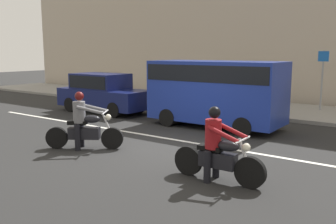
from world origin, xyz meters
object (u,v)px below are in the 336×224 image
motorcycle_with_rider_gray (84,126)px  motorcycle_with_rider_crimson (217,151)px  parked_sedan_navy (103,92)px  street_sign_post (322,74)px  parked_van_cobalt_blue (216,89)px

motorcycle_with_rider_gray → motorcycle_with_rider_crimson: motorcycle_with_rider_gray is taller
motorcycle_with_rider_gray → parked_sedan_navy: bearing=130.6°
motorcycle_with_rider_gray → parked_sedan_navy: parked_sedan_navy is taller
motorcycle_with_rider_gray → street_sign_post: street_sign_post is taller
motorcycle_with_rider_crimson → parked_van_cobalt_blue: 5.65m
parked_van_cobalt_blue → parked_sedan_navy: bearing=179.5°
parked_van_cobalt_blue → street_sign_post: (2.36, 5.33, 0.34)m
motorcycle_with_rider_crimson → street_sign_post: bearing=91.9°
motorcycle_with_rider_gray → parked_van_cobalt_blue: parked_van_cobalt_blue is taller
motorcycle_with_rider_crimson → parked_sedan_navy: bearing=149.3°
street_sign_post → motorcycle_with_rider_crimson: bearing=-88.1°
motorcycle_with_rider_crimson → parked_van_cobalt_blue: size_ratio=0.44×
motorcycle_with_rider_gray → motorcycle_with_rider_crimson: 4.24m
parked_sedan_navy → parked_van_cobalt_blue: 5.71m
motorcycle_with_rider_crimson → parked_sedan_navy: size_ratio=0.47×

